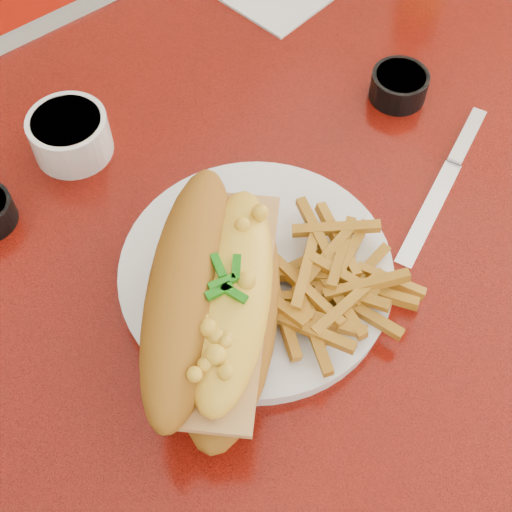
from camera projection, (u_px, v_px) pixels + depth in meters
ground at (293, 443)px, 1.36m from camera, size 8.00×8.00×0.00m
diner_table at (316, 281)px, 0.84m from camera, size 1.23×0.83×0.77m
booth_bench_far at (44, 94)px, 1.45m from camera, size 1.20×0.51×0.90m
dinner_plate at (256, 274)px, 0.65m from camera, size 0.27×0.27×0.02m
mac_hoagie at (215, 300)px, 0.57m from camera, size 0.25×0.25×0.11m
fries_pile at (321, 282)px, 0.62m from camera, size 0.14×0.13×0.04m
fork at (286, 214)px, 0.68m from camera, size 0.02×0.14×0.00m
gravy_ramekin at (70, 134)px, 0.72m from camera, size 0.11×0.11×0.04m
sauce_cup_right at (399, 85)px, 0.77m from camera, size 0.07×0.07×0.03m
knife at (450, 170)px, 0.72m from camera, size 0.21×0.10×0.01m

